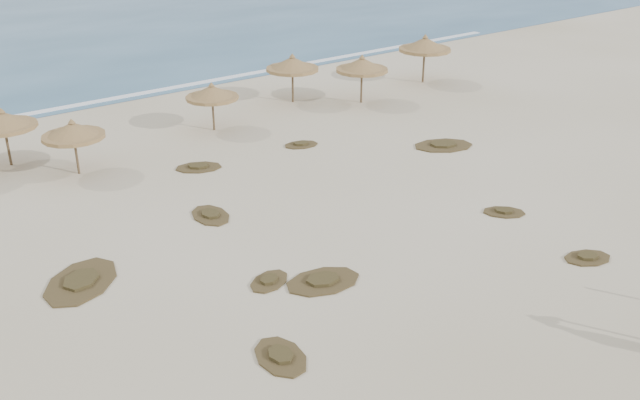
{
  "coord_description": "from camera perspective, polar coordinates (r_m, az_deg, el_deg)",
  "views": [
    {
      "loc": [
        -11.61,
        -12.66,
        11.55
      ],
      "look_at": [
        2.17,
        5.0,
        1.44
      ],
      "focal_mm": 40.0,
      "sensor_mm": 36.0,
      "label": 1
    }
  ],
  "objects": [
    {
      "name": "palapa_5",
      "position": [
        40.29,
        -2.23,
        10.78
      ],
      "size": [
        3.57,
        3.57,
        2.77
      ],
      "rotation": [
        0.0,
        0.0,
        -0.24
      ],
      "color": "brown",
      "rests_on": "ground"
    },
    {
      "name": "palapa_7",
      "position": [
        44.85,
        8.39,
        12.17
      ],
      "size": [
        3.92,
        3.92,
        2.99
      ],
      "rotation": [
        0.0,
        0.0,
        -0.27
      ],
      "color": "brown",
      "rests_on": "ground"
    },
    {
      "name": "scrub_3",
      "position": [
        27.02,
        -8.75,
        -1.19
      ],
      "size": [
        1.52,
        2.13,
        0.16
      ],
      "rotation": [
        0.0,
        0.0,
        1.46
      ],
      "color": "brown",
      "rests_on": "ground"
    },
    {
      "name": "scrub_12",
      "position": [
        25.4,
        20.62,
        -4.32
      ],
      "size": [
        1.93,
        1.6,
        0.16
      ],
      "rotation": [
        0.0,
        0.0,
        2.77
      ],
      "color": "brown",
      "rests_on": "ground"
    },
    {
      "name": "palapa_2",
      "position": [
        31.7,
        -19.16,
        5.23
      ],
      "size": [
        2.82,
        2.82,
        2.47
      ],
      "rotation": [
        0.0,
        0.0,
        0.08
      ],
      "color": "brown",
      "rests_on": "ground"
    },
    {
      "name": "scrub_5",
      "position": [
        34.31,
        9.84,
        4.35
      ],
      "size": [
        3.38,
        2.88,
        0.16
      ],
      "rotation": [
        0.0,
        0.0,
        2.71
      ],
      "color": "brown",
      "rests_on": "ground"
    },
    {
      "name": "scrub_2",
      "position": [
        22.53,
        -4.09,
        -6.47
      ],
      "size": [
        1.82,
        1.54,
        0.16
      ],
      "rotation": [
        0.0,
        0.0,
        0.41
      ],
      "color": "brown",
      "rests_on": "ground"
    },
    {
      "name": "scrub_7",
      "position": [
        31.63,
        -9.69,
        2.62
      ],
      "size": [
        2.39,
        2.08,
        0.16
      ],
      "rotation": [
        0.0,
        0.0,
        2.68
      ],
      "color": "brown",
      "rests_on": "ground"
    },
    {
      "name": "foam_line",
      "position": [
        41.99,
        -20.54,
        6.78
      ],
      "size": [
        70.0,
        0.6,
        0.01
      ],
      "primitive_type": "cube",
      "color": "white",
      "rests_on": "ground"
    },
    {
      "name": "palapa_4",
      "position": [
        35.93,
        -8.64,
        8.46
      ],
      "size": [
        3.37,
        3.37,
        2.46
      ],
      "rotation": [
        0.0,
        0.0,
        -0.35
      ],
      "color": "brown",
      "rests_on": "ground"
    },
    {
      "name": "scrub_11",
      "position": [
        19.28,
        -3.17,
        -12.37
      ],
      "size": [
        1.56,
        2.12,
        0.16
      ],
      "rotation": [
        0.0,
        0.0,
        1.41
      ],
      "color": "brown",
      "rests_on": "ground"
    },
    {
      "name": "palapa_6",
      "position": [
        40.22,
        3.38,
        10.7
      ],
      "size": [
        3.5,
        3.5,
        2.74
      ],
      "rotation": [
        0.0,
        0.0,
        0.23
      ],
      "color": "brown",
      "rests_on": "ground"
    },
    {
      "name": "scrub_4",
      "position": [
        27.85,
        14.51,
        -0.92
      ],
      "size": [
        1.87,
        1.84,
        0.16
      ],
      "rotation": [
        0.0,
        0.0,
        2.39
      ],
      "color": "brown",
      "rests_on": "ground"
    },
    {
      "name": "ground",
      "position": [
        20.7,
        3.83,
        -9.68
      ],
      "size": [
        160.0,
        160.0,
        0.0
      ],
      "primitive_type": "plane",
      "color": "beige",
      "rests_on": "ground"
    },
    {
      "name": "palapa_3",
      "position": [
        33.77,
        -24.02,
        5.8
      ],
      "size": [
        3.15,
        3.15,
        2.62
      ],
      "rotation": [
        0.0,
        0.0,
        -0.14
      ],
      "color": "brown",
      "rests_on": "ground"
    },
    {
      "name": "scrub_9",
      "position": [
        22.47,
        0.23,
        -6.48
      ],
      "size": [
        2.74,
        2.05,
        0.16
      ],
      "rotation": [
        0.0,
        0.0,
        2.96
      ],
      "color": "brown",
      "rests_on": "ground"
    },
    {
      "name": "scrub_1",
      "position": [
        23.67,
        -18.57,
        -6.17
      ],
      "size": [
        3.63,
        3.61,
        0.16
      ],
      "rotation": [
        0.0,
        0.0,
        0.77
      ],
      "color": "brown",
      "rests_on": "ground"
    },
    {
      "name": "scrub_10",
      "position": [
        33.91,
        -1.53,
        4.47
      ],
      "size": [
        1.88,
        1.48,
        0.16
      ],
      "rotation": [
        0.0,
        0.0,
        2.86
      ],
      "color": "brown",
      "rests_on": "ground"
    }
  ]
}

